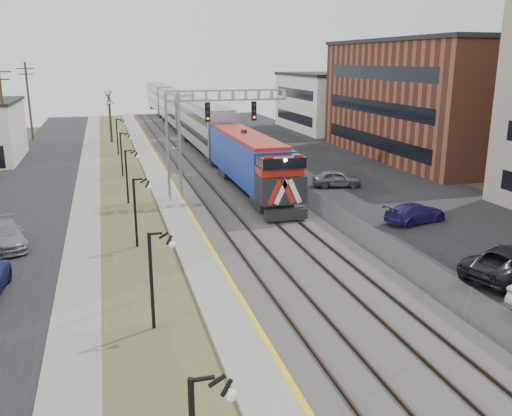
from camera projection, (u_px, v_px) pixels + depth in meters
name	position (u px, v px, depth m)	size (l,w,h in m)	color
street_west	(31.00, 189.00, 44.51)	(7.00, 120.00, 0.04)	black
sidewalk	(88.00, 185.00, 45.68)	(2.00, 120.00, 0.08)	gray
grass_median	(124.00, 183.00, 46.46)	(4.00, 120.00, 0.06)	#444D29
platform	(160.00, 180.00, 47.22)	(2.00, 120.00, 0.24)	gray
ballast_bed	(216.00, 177.00, 48.52)	(8.00, 120.00, 0.20)	#595651
parking_lot	(339.00, 171.00, 51.67)	(16.00, 120.00, 0.04)	black
platform_edge	(170.00, 178.00, 47.41)	(0.24, 120.00, 0.01)	gold
track_near	(194.00, 177.00, 47.96)	(1.58, 120.00, 0.15)	#2D2119
track_far	(232.00, 174.00, 48.87)	(1.58, 120.00, 0.15)	#2D2119
train	(184.00, 114.00, 75.35)	(3.00, 85.85, 5.33)	#132E9A
signal_gantry	(196.00, 126.00, 39.84)	(9.00, 1.07, 8.15)	gray
lampposts	(135.00, 212.00, 30.42)	(0.14, 62.14, 4.00)	black
fence	(261.00, 167.00, 49.43)	(0.04, 120.00, 1.60)	gray
buildings_east	(498.00, 104.00, 50.09)	(16.00, 76.00, 15.00)	gray
bare_trees	(18.00, 150.00, 47.13)	(12.30, 42.30, 5.95)	#382D23
car_lot_d	(415.00, 213.00, 35.16)	(1.80, 4.42, 1.28)	navy
car_lot_e	(336.00, 179.00, 45.04)	(1.63, 4.04, 1.38)	slate
car_lot_f	(271.00, 150.00, 58.47)	(1.72, 4.92, 1.62)	#0C3D20
car_street_b	(5.00, 236.00, 30.54)	(1.94, 4.78, 1.39)	gray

